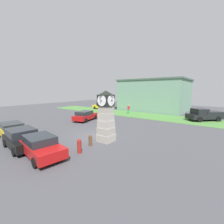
{
  "coord_description": "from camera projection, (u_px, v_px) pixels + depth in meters",
  "views": [
    {
      "loc": [
        9.93,
        -10.5,
        4.61
      ],
      "look_at": [
        0.67,
        1.85,
        2.31
      ],
      "focal_mm": 24.0,
      "sensor_mm": 36.0,
      "label": 1
    }
  ],
  "objects": [
    {
      "name": "car_by_building",
      "position": [
        41.0,
        146.0,
        10.36
      ],
      "size": [
        4.28,
        2.38,
        1.44
      ],
      "color": "#A51111",
      "rests_on": "ground_plane"
    },
    {
      "name": "bollard_mid_row",
      "position": [
        79.0,
        146.0,
        10.95
      ],
      "size": [
        0.32,
        0.32,
        1.06
      ],
      "color": "maroon",
      "rests_on": "ground_plane"
    },
    {
      "name": "grass_verge_far",
      "position": [
        146.0,
        116.0,
        26.85
      ],
      "size": [
        46.84,
        6.15,
        0.04
      ],
      "primitive_type": "cube",
      "color": "#477A38",
      "rests_on": "ground_plane"
    },
    {
      "name": "pickup_truck",
      "position": [
        204.0,
        115.0,
        22.34
      ],
      "size": [
        4.92,
        4.95,
        1.85
      ],
      "color": "black",
      "rests_on": "ground_plane"
    },
    {
      "name": "warehouse_blue_far",
      "position": [
        155.0,
        95.0,
        34.49
      ],
      "size": [
        14.16,
        11.3,
        6.88
      ],
      "color": "gray",
      "rests_on": "ground_plane"
    },
    {
      "name": "ground_plane",
      "position": [
        95.0,
        136.0,
        14.88
      ],
      "size": [
        78.07,
        78.07,
        0.0
      ],
      "primitive_type": "plane",
      "color": "#424247"
    },
    {
      "name": "pedestrian_near_bench",
      "position": [
        129.0,
        109.0,
        29.14
      ],
      "size": [
        0.4,
        0.24,
        1.72
      ],
      "color": "#338C4C",
      "rests_on": "ground_plane"
    },
    {
      "name": "car_near_tower",
      "position": [
        22.0,
        138.0,
        11.94
      ],
      "size": [
        4.19,
        2.43,
        1.52
      ],
      "color": "black",
      "rests_on": "ground_plane"
    },
    {
      "name": "car_navy_sedan",
      "position": [
        12.0,
        130.0,
        14.36
      ],
      "size": [
        4.63,
        2.4,
        1.45
      ],
      "color": "gold",
      "rests_on": "ground_plane"
    },
    {
      "name": "car_far_lot",
      "position": [
        102.0,
        106.0,
        35.8
      ],
      "size": [
        4.43,
        2.02,
        1.5
      ],
      "color": "gold",
      "rests_on": "ground_plane"
    },
    {
      "name": "bollard_near_tower",
      "position": [
        90.0,
        140.0,
        12.4
      ],
      "size": [
        0.3,
        0.3,
        0.93
      ],
      "color": "brown",
      "rests_on": "ground_plane"
    },
    {
      "name": "car_silver_hatch",
      "position": [
        85.0,
        116.0,
        22.51
      ],
      "size": [
        2.86,
        4.67,
        1.47
      ],
      "color": "#A51111",
      "rests_on": "ground_plane"
    },
    {
      "name": "clock_tower",
      "position": [
        106.0,
        117.0,
        13.27
      ],
      "size": [
        1.53,
        1.53,
        4.54
      ],
      "color": "#9C968C",
      "rests_on": "ground_plane"
    }
  ]
}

